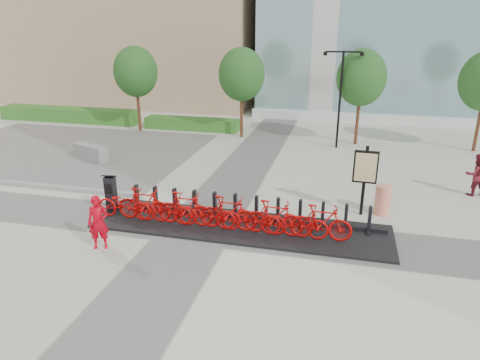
% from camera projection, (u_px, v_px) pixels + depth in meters
% --- Properties ---
extents(ground, '(120.00, 120.00, 0.00)m').
position_uv_depth(ground, '(199.00, 227.00, 13.90)').
color(ground, beige).
extents(gravel_patch, '(14.00, 14.00, 0.00)m').
position_uv_depth(gravel_patch, '(63.00, 150.00, 22.55)').
color(gravel_patch, '#4E463E').
rests_on(gravel_patch, ground).
extents(hedge_a, '(10.00, 1.40, 0.90)m').
position_uv_depth(hedge_a, '(69.00, 115.00, 29.23)').
color(hedge_a, '#317028').
rests_on(hedge_a, ground).
extents(hedge_b, '(6.00, 1.20, 0.70)m').
position_uv_depth(hedge_b, '(192.00, 124.00, 26.96)').
color(hedge_b, '#317028').
rests_on(hedge_b, ground).
extents(tree_0, '(2.60, 2.60, 5.10)m').
position_uv_depth(tree_0, '(136.00, 72.00, 25.44)').
color(tree_0, '#522D1E').
rests_on(tree_0, ground).
extents(tree_1, '(2.60, 2.60, 5.10)m').
position_uv_depth(tree_1, '(242.00, 75.00, 23.97)').
color(tree_1, '#522D1E').
rests_on(tree_1, ground).
extents(tree_2, '(2.60, 2.60, 5.10)m').
position_uv_depth(tree_2, '(361.00, 78.00, 22.51)').
color(tree_2, '#522D1E').
rests_on(tree_2, ground).
extents(streetlamp, '(2.00, 0.20, 5.00)m').
position_uv_depth(streetlamp, '(341.00, 89.00, 21.98)').
color(streetlamp, black).
rests_on(streetlamp, ground).
extents(dock_pad, '(9.60, 2.40, 0.08)m').
position_uv_depth(dock_pad, '(240.00, 227.00, 13.87)').
color(dock_pad, black).
rests_on(dock_pad, ground).
extents(dock_rail_posts, '(8.02, 0.50, 0.85)m').
position_uv_depth(dock_rail_posts, '(245.00, 208.00, 14.13)').
color(dock_rail_posts, black).
rests_on(dock_rail_posts, dock_pad).
extents(bike_0, '(1.92, 0.67, 1.01)m').
position_uv_depth(bike_0, '(124.00, 204.00, 14.24)').
color(bike_0, '#AF0605').
rests_on(bike_0, dock_pad).
extents(bike_1, '(1.86, 0.53, 1.12)m').
position_uv_depth(bike_1, '(144.00, 204.00, 14.06)').
color(bike_1, '#AF0605').
rests_on(bike_1, dock_pad).
extents(bike_2, '(1.92, 0.67, 1.01)m').
position_uv_depth(bike_2, '(164.00, 208.00, 13.92)').
color(bike_2, '#AF0605').
rests_on(bike_2, dock_pad).
extents(bike_3, '(1.86, 0.53, 1.12)m').
position_uv_depth(bike_3, '(185.00, 209.00, 13.74)').
color(bike_3, '#AF0605').
rests_on(bike_3, dock_pad).
extents(bike_4, '(1.92, 0.67, 1.01)m').
position_uv_depth(bike_4, '(206.00, 212.00, 13.59)').
color(bike_4, '#AF0605').
rests_on(bike_4, dock_pad).
extents(bike_5, '(1.86, 0.53, 1.12)m').
position_uv_depth(bike_5, '(228.00, 213.00, 13.41)').
color(bike_5, '#AF0605').
rests_on(bike_5, dock_pad).
extents(bike_6, '(1.92, 0.67, 1.01)m').
position_uv_depth(bike_6, '(251.00, 217.00, 13.27)').
color(bike_6, '#AF0605').
rests_on(bike_6, dock_pad).
extents(bike_7, '(1.86, 0.53, 1.12)m').
position_uv_depth(bike_7, '(273.00, 218.00, 13.09)').
color(bike_7, '#AF0605').
rests_on(bike_7, dock_pad).
extents(bike_8, '(1.92, 0.67, 1.01)m').
position_uv_depth(bike_8, '(297.00, 222.00, 12.94)').
color(bike_8, '#AF0605').
rests_on(bike_8, dock_pad).
extents(bike_9, '(1.86, 0.53, 1.12)m').
position_uv_depth(bike_9, '(321.00, 223.00, 12.76)').
color(bike_9, '#AF0605').
rests_on(bike_9, dock_pad).
extents(kiosk, '(0.47, 0.41, 1.35)m').
position_uv_depth(kiosk, '(111.00, 193.00, 14.78)').
color(kiosk, black).
rests_on(kiosk, dock_pad).
extents(worker_red, '(0.70, 0.59, 1.63)m').
position_uv_depth(worker_red, '(98.00, 222.00, 12.37)').
color(worker_red, '#BC0113').
rests_on(worker_red, ground).
extents(pedestrian, '(0.93, 0.80, 1.65)m').
position_uv_depth(pedestrian, '(476.00, 175.00, 16.30)').
color(pedestrian, maroon).
rests_on(pedestrian, ground).
extents(construction_barrel, '(0.61, 0.61, 1.04)m').
position_uv_depth(construction_barrel, '(383.00, 200.00, 14.72)').
color(construction_barrel, '#FF3D00').
rests_on(construction_barrel, ground).
extents(jersey_barrier, '(2.06, 1.23, 0.77)m').
position_uv_depth(jersey_barrier, '(91.00, 153.00, 20.71)').
color(jersey_barrier, gray).
rests_on(jersey_barrier, ground).
extents(map_sign, '(0.81, 0.16, 2.46)m').
position_uv_depth(map_sign, '(365.00, 170.00, 14.31)').
color(map_sign, black).
rests_on(map_sign, ground).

